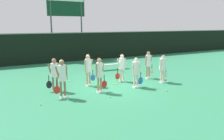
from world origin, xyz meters
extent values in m
plane|color=#2D7F56|center=(0.00, 0.00, 0.00)|extent=(140.00, 140.00, 0.00)
cube|color=black|center=(0.00, 9.17, 1.28)|extent=(60.00, 0.06, 2.56)
cube|color=slate|center=(0.00, 9.17, 2.60)|extent=(60.00, 0.08, 0.08)
cylinder|color=#515156|center=(-0.82, 10.12, 2.88)|extent=(0.14, 0.14, 5.75)
cylinder|color=#515156|center=(2.05, 10.12, 2.88)|extent=(0.14, 0.14, 5.75)
cube|color=#0F3823|center=(0.61, 10.12, 4.92)|extent=(3.50, 0.12, 1.67)
cube|color=#B2B2B7|center=(2.30, 4.05, 0.40)|extent=(2.21, 0.45, 0.04)
cylinder|color=slate|center=(3.20, 4.14, 0.19)|extent=(0.06, 0.06, 0.38)
cylinder|color=slate|center=(3.19, 3.89, 0.19)|extent=(0.06, 0.06, 0.38)
cylinder|color=slate|center=(1.40, 4.21, 0.19)|extent=(0.06, 0.06, 0.38)
cylinder|color=slate|center=(1.39, 3.96, 0.19)|extent=(0.06, 0.06, 0.38)
cylinder|color=#8C664C|center=(-2.75, -0.63, 0.42)|extent=(0.10, 0.10, 0.85)
cylinder|color=#8C664C|center=(-2.94, -0.63, 0.42)|extent=(0.10, 0.10, 0.85)
cube|color=white|center=(-2.75, -0.66, 0.04)|extent=(0.12, 0.24, 0.09)
cube|color=white|center=(-2.94, -0.66, 0.04)|extent=(0.12, 0.24, 0.09)
cylinder|color=white|center=(-2.85, -0.63, 0.92)|extent=(0.39, 0.39, 0.20)
cylinder|color=white|center=(-2.85, -0.63, 1.20)|extent=(0.34, 0.34, 0.69)
sphere|color=#8C664C|center=(-2.85, -0.63, 1.66)|extent=(0.23, 0.23, 0.23)
sphere|color=#D8B772|center=(-2.85, -0.61, 1.68)|extent=(0.21, 0.21, 0.21)
cylinder|color=#8C664C|center=(-3.05, -0.63, 1.18)|extent=(0.21, 0.08, 0.66)
cylinder|color=#8C664C|center=(-2.65, -0.62, 1.18)|extent=(0.08, 0.08, 0.66)
cylinder|color=black|center=(-3.13, -0.66, 0.76)|extent=(0.03, 0.03, 0.28)
ellipsoid|color=red|center=(-3.13, -0.66, 0.43)|extent=(0.29, 0.03, 0.38)
cylinder|color=tan|center=(-0.94, -0.66, 0.42)|extent=(0.10, 0.10, 0.83)
cylinder|color=tan|center=(-1.10, -0.68, 0.42)|extent=(0.10, 0.10, 0.83)
cube|color=white|center=(-0.93, -0.69, 0.04)|extent=(0.14, 0.25, 0.09)
cube|color=white|center=(-1.09, -0.71, 0.04)|extent=(0.14, 0.25, 0.09)
cylinder|color=white|center=(-1.02, -0.67, 0.91)|extent=(0.34, 0.34, 0.22)
cylinder|color=white|center=(-1.02, -0.67, 1.17)|extent=(0.29, 0.29, 0.68)
sphere|color=tan|center=(-1.02, -0.67, 1.62)|extent=(0.22, 0.22, 0.22)
sphere|color=#4C331E|center=(-1.02, -0.65, 1.65)|extent=(0.20, 0.20, 0.20)
cylinder|color=tan|center=(-0.83, -0.64, 1.16)|extent=(0.22, 0.10, 0.65)
cylinder|color=tan|center=(-1.19, -0.69, 1.16)|extent=(0.08, 0.08, 0.65)
cylinder|color=black|center=(-0.75, -0.65, 0.73)|extent=(0.03, 0.03, 0.29)
ellipsoid|color=red|center=(-0.75, -0.65, 0.39)|extent=(0.31, 0.03, 0.40)
cylinder|color=beige|center=(1.17, -0.75, 0.39)|extent=(0.10, 0.10, 0.78)
cylinder|color=beige|center=(0.98, -0.75, 0.39)|extent=(0.10, 0.10, 0.78)
cube|color=white|center=(1.18, -0.78, 0.04)|extent=(0.11, 0.24, 0.09)
cube|color=white|center=(0.98, -0.78, 0.04)|extent=(0.11, 0.24, 0.09)
cylinder|color=white|center=(1.08, -0.75, 0.86)|extent=(0.41, 0.41, 0.24)
cylinder|color=white|center=(1.08, -0.75, 1.10)|extent=(0.35, 0.35, 0.64)
sphere|color=beige|center=(1.08, -0.75, 1.52)|extent=(0.20, 0.20, 0.20)
sphere|color=olive|center=(1.08, -0.73, 1.54)|extent=(0.18, 0.18, 0.18)
cylinder|color=beige|center=(1.29, -0.75, 1.08)|extent=(0.20, 0.08, 0.61)
cylinder|color=beige|center=(0.87, -0.75, 1.08)|extent=(0.08, 0.08, 0.61)
cylinder|color=black|center=(1.37, -0.77, 0.68)|extent=(0.03, 0.03, 0.29)
ellipsoid|color=blue|center=(1.37, -0.77, 0.34)|extent=(0.32, 0.03, 0.39)
cylinder|color=beige|center=(3.11, -0.59, 0.39)|extent=(0.10, 0.10, 0.78)
cylinder|color=beige|center=(2.93, -0.62, 0.39)|extent=(0.10, 0.10, 0.78)
cube|color=white|center=(3.12, -0.62, 0.04)|extent=(0.15, 0.26, 0.09)
cube|color=white|center=(2.93, -0.65, 0.04)|extent=(0.15, 0.26, 0.09)
cylinder|color=white|center=(3.02, -0.61, 0.85)|extent=(0.40, 0.40, 0.21)
cylinder|color=white|center=(3.02, -0.61, 1.10)|extent=(0.35, 0.35, 0.64)
sphere|color=beige|center=(3.02, -0.61, 1.53)|extent=(0.21, 0.21, 0.21)
sphere|color=black|center=(3.02, -0.59, 1.55)|extent=(0.19, 0.19, 0.19)
cylinder|color=beige|center=(3.23, -0.57, 1.09)|extent=(0.21, 0.11, 0.61)
cylinder|color=beige|center=(2.82, -0.64, 1.09)|extent=(0.08, 0.08, 0.61)
cylinder|color=black|center=(3.31, -0.57, 0.71)|extent=(0.03, 0.03, 0.25)
ellipsoid|color=silver|center=(3.31, -0.57, 0.40)|extent=(0.26, 0.03, 0.35)
cylinder|color=#8C664C|center=(-2.81, 0.57, 0.40)|extent=(0.10, 0.10, 0.80)
cylinder|color=#8C664C|center=(-3.01, 0.61, 0.40)|extent=(0.10, 0.10, 0.80)
cube|color=white|center=(-2.82, 0.54, 0.04)|extent=(0.15, 0.26, 0.09)
cube|color=white|center=(-3.01, 0.58, 0.04)|extent=(0.15, 0.26, 0.09)
cylinder|color=white|center=(-2.91, 0.59, 0.88)|extent=(0.41, 0.41, 0.22)
cylinder|color=white|center=(-2.91, 0.59, 1.12)|extent=(0.36, 0.36, 0.64)
sphere|color=#8C664C|center=(-2.91, 0.59, 1.55)|extent=(0.23, 0.23, 0.23)
sphere|color=olive|center=(-2.91, 0.61, 1.58)|extent=(0.21, 0.21, 0.21)
cylinder|color=#8C664C|center=(-3.12, 0.63, 1.11)|extent=(0.21, 0.11, 0.61)
cylinder|color=#8C664C|center=(-2.71, 0.55, 1.11)|extent=(0.08, 0.08, 0.61)
cylinder|color=black|center=(-3.21, 0.63, 0.71)|extent=(0.03, 0.03, 0.28)
ellipsoid|color=black|center=(-3.21, 0.63, 0.37)|extent=(0.29, 0.03, 0.39)
cylinder|color=tan|center=(-0.98, 0.71, 0.42)|extent=(0.10, 0.10, 0.83)
cylinder|color=tan|center=(-1.15, 0.69, 0.42)|extent=(0.10, 0.10, 0.83)
cube|color=white|center=(-0.98, 0.68, 0.04)|extent=(0.13, 0.25, 0.09)
cube|color=white|center=(-1.14, 0.66, 0.04)|extent=(0.13, 0.25, 0.09)
cylinder|color=white|center=(-1.06, 0.70, 0.92)|extent=(0.35, 0.35, 0.24)
cylinder|color=white|center=(-1.06, 0.70, 1.18)|extent=(0.30, 0.30, 0.69)
sphere|color=tan|center=(-1.06, 0.70, 1.63)|extent=(0.21, 0.21, 0.21)
sphere|color=#D8B772|center=(-1.07, 0.72, 1.65)|extent=(0.20, 0.20, 0.20)
cylinder|color=tan|center=(-0.87, 0.72, 1.16)|extent=(0.22, 0.10, 0.65)
cylinder|color=tan|center=(-1.25, 0.68, 1.16)|extent=(0.08, 0.08, 0.65)
cylinder|color=black|center=(-0.79, 0.71, 0.75)|extent=(0.03, 0.03, 0.26)
ellipsoid|color=blue|center=(-0.79, 0.71, 0.45)|extent=(0.29, 0.03, 0.36)
cylinder|color=beige|center=(1.15, 0.67, 0.39)|extent=(0.10, 0.10, 0.78)
cylinder|color=beige|center=(0.97, 0.70, 0.39)|extent=(0.10, 0.10, 0.78)
cube|color=white|center=(1.15, 0.64, 0.04)|extent=(0.15, 0.25, 0.09)
cube|color=white|center=(0.96, 0.67, 0.04)|extent=(0.15, 0.25, 0.09)
cylinder|color=white|center=(1.06, 0.69, 0.85)|extent=(0.39, 0.39, 0.20)
cylinder|color=white|center=(1.06, 0.69, 1.10)|extent=(0.34, 0.34, 0.63)
sphere|color=beige|center=(1.06, 0.69, 1.52)|extent=(0.22, 0.22, 0.22)
sphere|color=#4C331E|center=(1.06, 0.71, 1.55)|extent=(0.20, 0.20, 0.20)
cylinder|color=beige|center=(0.85, 0.72, 1.08)|extent=(0.21, 0.11, 0.60)
cylinder|color=beige|center=(1.25, 0.66, 1.08)|extent=(0.08, 0.08, 0.60)
cylinder|color=black|center=(0.77, 0.71, 0.69)|extent=(0.03, 0.03, 0.28)
ellipsoid|color=red|center=(0.77, 0.71, 0.35)|extent=(0.31, 0.03, 0.39)
cylinder|color=tan|center=(2.97, 0.58, 0.41)|extent=(0.10, 0.10, 0.82)
cylinder|color=tan|center=(2.79, 0.58, 0.41)|extent=(0.10, 0.10, 0.82)
cube|color=white|center=(2.97, 0.55, 0.04)|extent=(0.11, 0.24, 0.09)
cube|color=white|center=(2.79, 0.55, 0.04)|extent=(0.11, 0.24, 0.09)
cylinder|color=white|center=(2.88, 0.58, 0.90)|extent=(0.36, 0.36, 0.25)
cylinder|color=white|center=(2.88, 0.58, 1.15)|extent=(0.32, 0.32, 0.68)
sphere|color=tan|center=(2.88, 0.58, 1.60)|extent=(0.21, 0.21, 0.21)
sphere|color=#4C331E|center=(2.88, 0.60, 1.62)|extent=(0.19, 0.19, 0.19)
cylinder|color=tan|center=(3.08, 0.57, 1.14)|extent=(0.21, 0.08, 0.64)
cylinder|color=tan|center=(2.69, 0.58, 1.14)|extent=(0.08, 0.08, 0.64)
cylinder|color=black|center=(3.16, 0.55, 0.74)|extent=(0.03, 0.03, 0.25)
ellipsoid|color=silver|center=(3.16, 0.55, 0.44)|extent=(0.26, 0.03, 0.35)
sphere|color=#CCE033|center=(-2.15, -1.57, 0.03)|extent=(0.07, 0.07, 0.07)
sphere|color=#CCE033|center=(2.14, -2.04, 0.03)|extent=(0.06, 0.06, 0.06)
sphere|color=#CCE033|center=(-3.96, -1.12, 0.03)|extent=(0.06, 0.06, 0.06)
sphere|color=#CCE033|center=(-0.19, 1.30, 0.03)|extent=(0.07, 0.07, 0.07)
sphere|color=#CCE033|center=(3.46, 2.07, 0.04)|extent=(0.07, 0.07, 0.07)
sphere|color=#CCE033|center=(-2.47, -0.22, 0.04)|extent=(0.07, 0.07, 0.07)
sphere|color=#CCE033|center=(-0.72, 0.38, 0.03)|extent=(0.07, 0.07, 0.07)
sphere|color=#CCE033|center=(0.30, 0.25, 0.03)|extent=(0.07, 0.07, 0.07)
sphere|color=#CCE033|center=(0.47, 0.27, 0.03)|extent=(0.06, 0.06, 0.06)
sphere|color=#CCE033|center=(0.77, 0.37, 0.03)|extent=(0.07, 0.07, 0.07)
sphere|color=#CCE033|center=(-1.70, 2.08, 0.03)|extent=(0.07, 0.07, 0.07)
sphere|color=#CCE033|center=(-0.91, -1.56, 0.03)|extent=(0.06, 0.06, 0.06)
camera|label=1|loc=(-5.34, -10.17, 3.31)|focal=35.00mm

